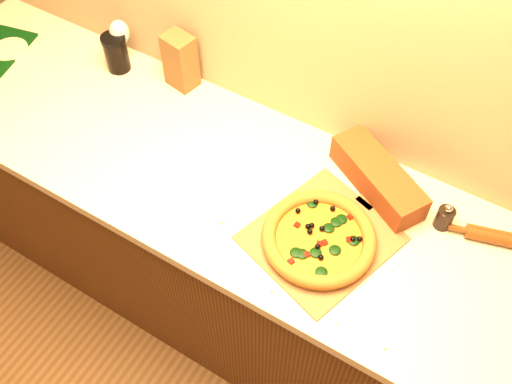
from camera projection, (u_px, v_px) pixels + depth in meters
name	position (u px, v px, depth m)	size (l,w,h in m)	color
cabinet	(263.00, 266.00, 2.15)	(2.80, 0.65, 0.86)	#441F0E
countertop	(264.00, 196.00, 1.78)	(2.84, 0.68, 0.04)	beige
pizza_peel	(325.00, 235.00, 1.67)	(0.45, 0.56, 0.01)	brown
pizza	(319.00, 238.00, 1.63)	(0.33, 0.33, 0.05)	gold
pepper_grinder	(445.00, 217.00, 1.66)	(0.05, 0.05, 0.10)	black
rolling_pin	(506.00, 239.00, 1.64)	(0.32, 0.11, 0.04)	#5B2B0F
bread_bag	(378.00, 177.00, 1.74)	(0.35, 0.11, 0.10)	#602B12
wine_glass	(120.00, 33.00, 2.03)	(0.07, 0.07, 0.18)	silver
paper_bag	(180.00, 61.00, 1.98)	(0.10, 0.08, 0.20)	brown
dark_jar	(116.00, 53.00, 2.05)	(0.09, 0.09, 0.14)	black
side_plate	(10.00, 50.00, 2.16)	(0.14, 0.14, 0.01)	beige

